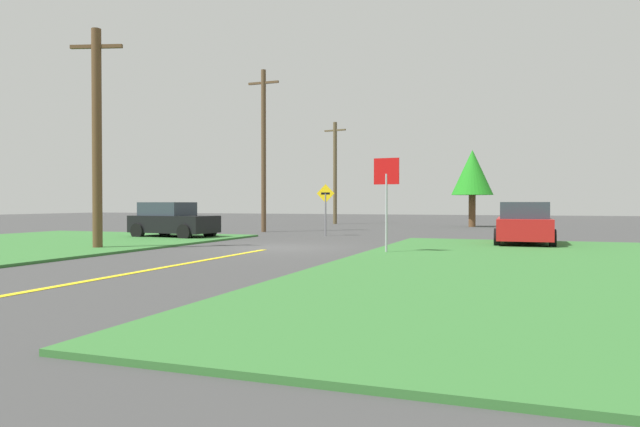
% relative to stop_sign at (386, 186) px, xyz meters
% --- Properties ---
extents(ground_plane, '(120.00, 120.00, 0.00)m').
position_rel_stop_sign_xyz_m(ground_plane, '(-4.28, 1.28, -2.11)').
color(ground_plane, '#3C3C3C').
extents(grass_verge_right, '(12.00, 20.00, 0.08)m').
position_rel_stop_sign_xyz_m(grass_verge_right, '(5.36, -2.72, -2.07)').
color(grass_verge_right, '#336E30').
rests_on(grass_verge_right, ground).
extents(lane_stripe_center, '(0.20, 14.00, 0.01)m').
position_rel_stop_sign_xyz_m(lane_stripe_center, '(-4.28, -6.72, -2.10)').
color(lane_stripe_center, yellow).
rests_on(lane_stripe_center, ground).
extents(stop_sign, '(0.81, 0.11, 2.96)m').
position_rel_stop_sign_xyz_m(stop_sign, '(0.00, 0.00, 0.00)').
color(stop_sign, '#9EA0A8').
rests_on(stop_sign, ground).
extents(parked_car_near_building, '(4.04, 2.33, 1.62)m').
position_rel_stop_sign_xyz_m(parked_car_near_building, '(-10.99, 4.78, -1.31)').
color(parked_car_near_building, black).
rests_on(parked_car_near_building, ground).
extents(car_on_crossroad, '(2.15, 4.37, 1.62)m').
position_rel_stop_sign_xyz_m(car_on_crossroad, '(3.96, 5.52, -1.30)').
color(car_on_crossroad, red).
rests_on(car_on_crossroad, ground).
extents(utility_pole_near, '(1.76, 0.61, 7.47)m').
position_rel_stop_sign_xyz_m(utility_pole_near, '(-9.67, -1.52, 1.73)').
color(utility_pole_near, brown).
rests_on(utility_pole_near, ground).
extents(utility_pole_mid, '(1.80, 0.27, 8.87)m').
position_rel_stop_sign_xyz_m(utility_pole_mid, '(-9.54, 11.29, 2.47)').
color(utility_pole_mid, brown).
rests_on(utility_pole_mid, ground).
extents(utility_pole_far, '(1.79, 0.45, 7.71)m').
position_rel_stop_sign_xyz_m(utility_pole_far, '(-9.67, 24.09, 1.87)').
color(utility_pole_far, brown).
rests_on(utility_pole_far, ground).
extents(direction_sign, '(0.91, 0.08, 2.50)m').
position_rel_stop_sign_xyz_m(direction_sign, '(-5.11, 8.90, -0.56)').
color(direction_sign, slate).
rests_on(direction_sign, ground).
extents(oak_tree_left, '(2.73, 2.73, 5.13)m').
position_rel_stop_sign_xyz_m(oak_tree_left, '(0.61, 22.11, 1.47)').
color(oak_tree_left, brown).
rests_on(oak_tree_left, ground).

